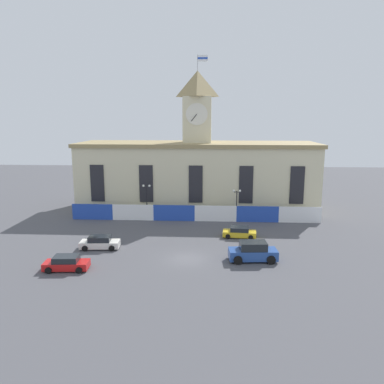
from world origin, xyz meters
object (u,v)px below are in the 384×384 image
street_lamp_left (147,194)px  car_blue_van (253,252)px  car_white_taxi (100,243)px  car_red_sedan (66,263)px  car_yellow_coupe (239,232)px  street_lamp_far_left (237,198)px

street_lamp_left → car_blue_van: bearing=-48.9°
car_white_taxi → car_red_sedan: size_ratio=1.02×
car_blue_van → car_white_taxi: bearing=-13.7°
car_blue_van → car_yellow_coupe: size_ratio=1.21×
car_white_taxi → car_yellow_coupe: (16.56, 5.21, -0.07)m
street_lamp_left → street_lamp_far_left: size_ratio=1.13×
car_white_taxi → car_blue_van: (17.44, -2.85, 0.27)m
street_lamp_left → car_red_sedan: street_lamp_left is taller
car_red_sedan → car_blue_van: car_blue_van is taller
car_blue_van → street_lamp_left: bearing=-53.3°
street_lamp_left → street_lamp_far_left: 13.47m
street_lamp_far_left → car_blue_van: street_lamp_far_left is taller
car_yellow_coupe → car_blue_van: bearing=101.0°
car_red_sedan → car_white_taxi: bearing=-107.2°
car_white_taxi → car_blue_van: car_blue_van is taller
car_white_taxi → street_lamp_far_left: bearing=-145.3°
street_lamp_left → car_blue_van: size_ratio=1.00×
street_lamp_far_left → car_yellow_coupe: street_lamp_far_left is taller
street_lamp_far_left → car_red_sedan: street_lamp_far_left is taller
car_yellow_coupe → street_lamp_left: bearing=-27.0°
street_lamp_far_left → car_yellow_coupe: 8.74m
car_blue_van → car_red_sedan: bearing=6.2°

